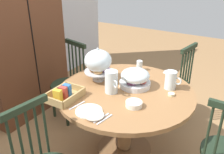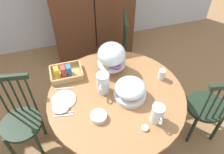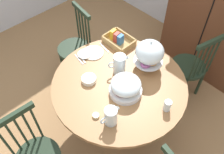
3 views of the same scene
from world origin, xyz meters
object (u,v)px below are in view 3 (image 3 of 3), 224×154
at_px(wooden_armoire, 224,0).
at_px(drinking_glass, 167,106).
at_px(fruit_platter_covered, 126,87).
at_px(cereal_basket, 118,40).
at_px(cereal_bowl, 89,79).
at_px(china_plate_large, 93,53).
at_px(pastry_stand_with_dome, 149,53).
at_px(china_plate_small, 85,54).
at_px(butter_dish, 96,116).
at_px(windsor_chair_by_cabinet, 189,68).
at_px(orange_juice_pitcher, 119,65).
at_px(dining_table, 119,95).
at_px(windsor_chair_facing_door, 76,48).
at_px(milk_pitcher, 111,117).

height_order(wooden_armoire, drinking_glass, wooden_armoire).
bearing_deg(fruit_platter_covered, wooden_armoire, 90.56).
relative_size(fruit_platter_covered, cereal_basket, 0.95).
xyz_separation_m(wooden_armoire, cereal_bowl, (-0.32, -1.76, -0.22)).
bearing_deg(china_plate_large, pastry_stand_with_dome, 26.04).
bearing_deg(wooden_armoire, china_plate_large, -111.21).
xyz_separation_m(wooden_armoire, china_plate_small, (-0.61, -1.56, -0.23)).
bearing_deg(butter_dish, cereal_basket, 124.21).
bearing_deg(windsor_chair_by_cabinet, orange_juice_pitcher, -112.81).
bearing_deg(drinking_glass, windsor_chair_by_cabinet, 106.81).
relative_size(cereal_bowl, drinking_glass, 1.27).
xyz_separation_m(wooden_armoire, drinking_glass, (0.39, -1.48, -0.19)).
bearing_deg(pastry_stand_with_dome, dining_table, -98.48).
xyz_separation_m(wooden_armoire, windsor_chair_facing_door, (-1.03, -1.41, -0.53)).
xyz_separation_m(cereal_basket, cereal_bowl, (0.20, -0.58, -0.02)).
bearing_deg(dining_table, wooden_armoire, 86.30).
height_order(china_plate_small, butter_dish, same).
bearing_deg(wooden_armoire, cereal_basket, -113.66).
relative_size(wooden_armoire, windsor_chair_facing_door, 2.01).
bearing_deg(orange_juice_pitcher, drinking_glass, -0.66).
distance_m(orange_juice_pitcher, cereal_bowl, 0.32).
bearing_deg(wooden_armoire, orange_juice_pitcher, -97.84).
xyz_separation_m(dining_table, orange_juice_pitcher, (-0.10, 0.10, 0.29)).
bearing_deg(windsor_chair_by_cabinet, dining_table, -104.82).
bearing_deg(drinking_glass, pastry_stand_with_dome, 150.32).
xyz_separation_m(cereal_basket, drinking_glass, (0.90, -0.30, 0.02)).
xyz_separation_m(dining_table, pastry_stand_with_dome, (0.05, 0.34, 0.39)).
xyz_separation_m(fruit_platter_covered, china_plate_small, (-0.63, 0.04, -0.07)).
bearing_deg(dining_table, cereal_basket, 136.68).
relative_size(wooden_armoire, cereal_basket, 6.20).
xyz_separation_m(dining_table, butter_dish, (0.12, -0.40, 0.21)).
height_order(milk_pitcher, drinking_glass, milk_pitcher).
distance_m(fruit_platter_covered, china_plate_small, 0.64).
bearing_deg(pastry_stand_with_dome, windsor_chair_facing_door, -169.65).
bearing_deg(drinking_glass, butter_dish, -126.82).
height_order(china_plate_small, cereal_bowl, cereal_bowl).
height_order(windsor_chair_by_cabinet, drinking_glass, windsor_chair_by_cabinet).
relative_size(dining_table, drinking_glass, 11.67).
bearing_deg(drinking_glass, dining_table, -169.52).
distance_m(wooden_armoire, cereal_bowl, 1.80).
relative_size(windsor_chair_by_cabinet, butter_dish, 16.25).
bearing_deg(butter_dish, fruit_platter_covered, 90.89).
bearing_deg(cereal_basket, wooden_armoire, 66.34).
height_order(dining_table, china_plate_small, china_plate_small).
relative_size(windsor_chair_by_cabinet, china_plate_large, 4.43).
bearing_deg(dining_table, windsor_chair_by_cabinet, 75.18).
distance_m(drinking_glass, butter_dish, 0.61).
xyz_separation_m(cereal_basket, china_plate_large, (-0.06, -0.31, -0.03)).
bearing_deg(pastry_stand_with_dome, cereal_basket, 173.81).
height_order(pastry_stand_with_dome, orange_juice_pitcher, pastry_stand_with_dome).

